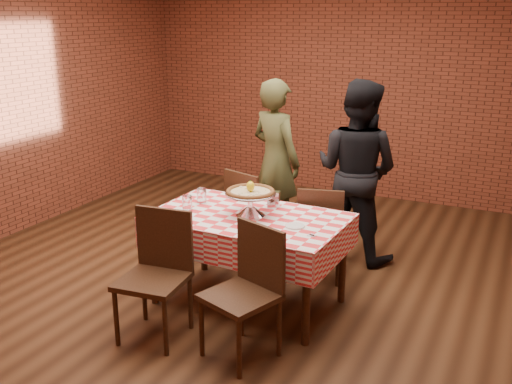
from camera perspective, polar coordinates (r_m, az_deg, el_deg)
ground at (r=5.29m, az=-1.48°, el=-8.60°), size 6.00×6.00×0.00m
back_wall at (r=7.61m, az=9.03°, el=10.52°), size 5.50×0.00×5.50m
table at (r=4.77m, az=-0.76°, el=-6.65°), size 1.54×0.96×0.75m
tablecloth at (r=4.67m, az=-0.78°, el=-3.80°), size 1.58×1.00×0.26m
pizza_stand at (r=4.61m, az=-0.54°, el=-1.17°), size 0.51×0.51×0.18m
pizza at (r=4.58m, az=-0.55°, el=-0.02°), size 0.47×0.47×0.03m
lemon at (r=4.57m, az=-0.55°, el=0.54°), size 0.08×0.08×0.08m
water_glass_left at (r=4.76m, az=-6.72°, el=-1.06°), size 0.08×0.08×0.12m
water_glass_right at (r=4.94m, az=-5.32°, el=-0.35°), size 0.08×0.08×0.12m
side_plate at (r=4.40m, az=3.80°, el=-3.32°), size 0.15×0.15×0.01m
sweetener_packet_a at (r=4.24m, az=5.38°, el=-4.23°), size 0.05×0.04×0.00m
sweetener_packet_b at (r=4.24m, az=5.56°, el=-4.21°), size 0.06×0.04×0.00m
condiment_caddy at (r=4.81m, az=1.75°, el=-0.73°), size 0.11×0.09×0.13m
chair_near_left at (r=4.31m, az=-10.06°, el=-8.31°), size 0.50×0.50×0.93m
chair_near_right at (r=4.02m, az=-1.57°, el=-10.07°), size 0.56×0.56×0.92m
chair_far_left at (r=5.56m, az=-0.01°, el=-2.26°), size 0.54×0.54×0.91m
chair_far_right at (r=5.23m, az=6.38°, el=-3.82°), size 0.48×0.48×0.87m
diner_olive at (r=5.99m, az=1.94°, el=3.03°), size 0.72×0.60×1.68m
diner_black at (r=5.61m, az=9.76°, el=2.04°), size 0.94×0.80×1.72m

